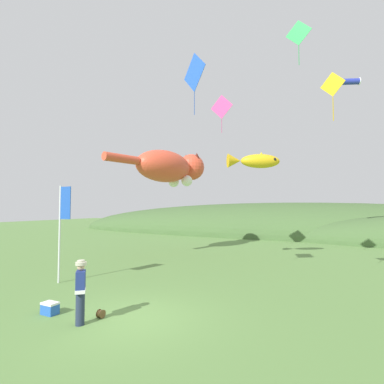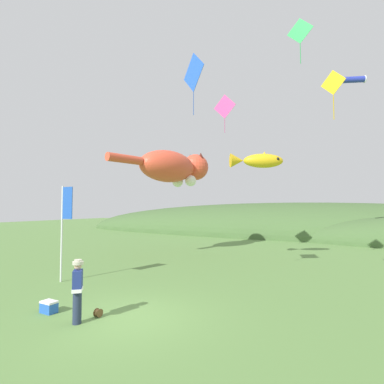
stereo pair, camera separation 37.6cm
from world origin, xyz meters
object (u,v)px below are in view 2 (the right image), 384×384
object	(u,v)px
kite_diamond_green	(300,31)
kite_diamond_pink	(225,107)
picnic_cooler	(49,307)
kite_fish_windsock	(257,161)
kite_diamond_gold	(333,83)
kite_diamond_blue	(194,73)
kite_spool	(98,313)
kite_tube_streamer	(349,80)
festival_banner_pole	(64,219)
kite_giant_cat	(174,167)
festival_attendant	(77,289)

from	to	relation	value
kite_diamond_green	kite_diamond_pink	bearing A→B (deg)	143.41
picnic_cooler	kite_fish_windsock	distance (m)	12.75
kite_diamond_gold	kite_diamond_blue	bearing A→B (deg)	-160.55
kite_spool	kite_tube_streamer	bearing A→B (deg)	62.66
festival_banner_pole	kite_giant_cat	bearing A→B (deg)	90.01
festival_attendant	festival_banner_pole	bearing A→B (deg)	145.20
kite_spool	kite_diamond_green	world-z (taller)	kite_diamond_green
festival_banner_pole	kite_giant_cat	distance (m)	9.76
kite_fish_windsock	kite_giant_cat	bearing A→B (deg)	169.92
festival_attendant	kite_giant_cat	world-z (taller)	kite_giant_cat
kite_tube_streamer	kite_diamond_green	size ratio (longest dim) A/B	0.92
kite_spool	kite_diamond_blue	distance (m)	9.10
kite_fish_windsock	kite_diamond_pink	bearing A→B (deg)	170.71
kite_tube_streamer	kite_diamond_pink	world-z (taller)	kite_tube_streamer
kite_spool	kite_diamond_pink	world-z (taller)	kite_diamond_pink
kite_tube_streamer	kite_diamond_pink	xyz separation A→B (m)	(-6.97, -2.39, -1.23)
kite_giant_cat	kite_diamond_green	size ratio (longest dim) A/B	4.11
kite_diamond_gold	kite_diamond_pink	distance (m)	8.75
picnic_cooler	kite_fish_windsock	bearing A→B (deg)	71.74
kite_giant_cat	kite_diamond_green	distance (m)	11.45
kite_diamond_green	kite_spool	bearing A→B (deg)	-125.21
kite_diamond_gold	kite_fish_windsock	bearing A→B (deg)	128.99
kite_giant_cat	kite_diamond_blue	world-z (taller)	kite_diamond_blue
kite_diamond_blue	kite_spool	bearing A→B (deg)	-112.94
kite_diamond_blue	kite_diamond_green	xyz separation A→B (m)	(3.46, 3.55, 2.57)
festival_attendant	kite_fish_windsock	size ratio (longest dim) A/B	0.58
kite_tube_streamer	kite_diamond_gold	xyz separation A→B (m)	(-0.54, -8.02, -3.09)
kite_giant_cat	kite_diamond_blue	distance (m)	10.25
festival_attendant	picnic_cooler	size ratio (longest dim) A/B	3.59
kite_giant_cat	kite_diamond_pink	world-z (taller)	kite_diamond_pink
kite_diamond_gold	kite_diamond_green	distance (m)	4.02
kite_giant_cat	kite_fish_windsock	xyz separation A→B (m)	(6.35, -1.13, -0.13)
kite_diamond_pink	kite_diamond_blue	world-z (taller)	kite_diamond_pink
festival_banner_pole	kite_diamond_blue	bearing A→B (deg)	10.44
festival_attendant	kite_giant_cat	bearing A→B (deg)	109.32
kite_diamond_gold	kite_diamond_blue	world-z (taller)	kite_diamond_blue
kite_giant_cat	kite_tube_streamer	xyz separation A→B (m)	(11.16, 1.62, 4.73)
festival_attendant	kite_tube_streamer	size ratio (longest dim) A/B	0.94
kite_diamond_gold	kite_diamond_green	size ratio (longest dim) A/B	0.89
festival_attendant	kite_diamond_blue	size ratio (longest dim) A/B	0.72
kite_diamond_gold	picnic_cooler	bearing A→B (deg)	-144.83
kite_giant_cat	kite_diamond_blue	bearing A→B (deg)	-54.32
kite_diamond_blue	picnic_cooler	bearing A→B (deg)	-128.41
kite_spool	kite_giant_cat	world-z (taller)	kite_giant_cat
festival_attendant	kite_fish_windsock	bearing A→B (deg)	79.20
kite_fish_windsock	kite_diamond_green	world-z (taller)	kite_diamond_green
picnic_cooler	kite_tube_streamer	xyz separation A→B (m)	(8.37, 13.54, 10.63)
kite_diamond_pink	festival_banner_pole	bearing A→B (deg)	-116.52
festival_attendant	kite_diamond_green	size ratio (longest dim) A/B	0.86
kite_tube_streamer	kite_diamond_gold	size ratio (longest dim) A/B	1.04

